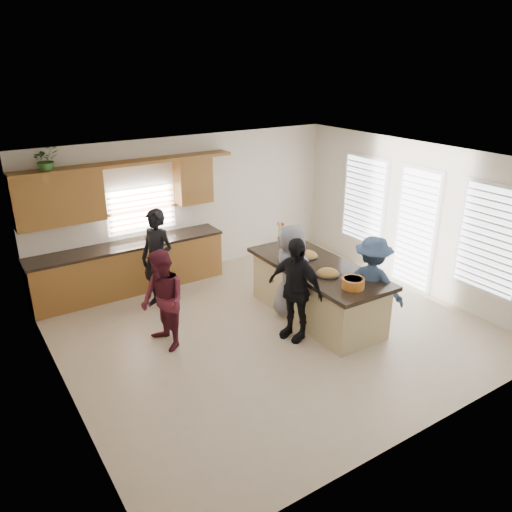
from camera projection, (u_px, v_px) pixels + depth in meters
floor at (271, 329)px, 8.29m from camera, size 6.50×6.50×0.00m
room_shell at (273, 219)px, 7.59m from camera, size 6.52×6.02×2.81m
back_cabinetry at (125, 246)px, 9.35m from camera, size 4.08×0.66×2.46m
right_wall_glazing at (418, 222)px, 9.32m from camera, size 0.06×4.00×2.25m
island at (316, 292)px, 8.54m from camera, size 1.20×2.72×0.95m
platter_front at (328, 274)px, 7.98m from camera, size 0.39×0.39×0.16m
platter_mid at (307, 256)px, 8.70m from camera, size 0.42×0.42×0.17m
platter_back at (292, 260)px, 8.53m from camera, size 0.34×0.34×0.14m
salad_bowl at (353, 283)px, 7.52m from camera, size 0.34×0.34×0.16m
clear_cup at (373, 277)px, 7.81m from camera, size 0.08×0.08×0.10m
plate_stack at (289, 249)px, 8.99m from camera, size 0.21×0.21×0.05m
flower_vase at (281, 233)px, 9.19m from camera, size 0.14×0.14×0.44m
potted_plant at (46, 160)px, 8.20m from camera, size 0.47×0.42×0.46m
woman_left_back at (158, 259)px, 8.73m from camera, size 0.69×0.79×1.81m
woman_left_mid at (163, 301)px, 7.50m from camera, size 0.66×0.81×1.58m
woman_left_front at (295, 289)px, 7.76m from camera, size 0.70×1.07×1.69m
woman_right_back at (371, 285)px, 7.98m from camera, size 1.05×1.21×1.62m
woman_right_front at (291, 272)px, 8.43m from camera, size 0.57×0.84×1.65m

